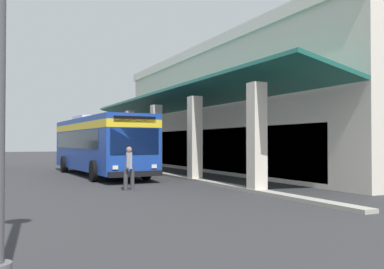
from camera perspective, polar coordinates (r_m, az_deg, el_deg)
ground at (r=28.42m, az=2.33°, el=-4.74°), size 120.00×120.00×0.00m
curb_strip at (r=24.52m, az=-5.04°, el=-5.18°), size 30.69×0.50×0.12m
plaza_building at (r=29.38m, az=12.83°, el=3.10°), size 25.88×16.80×7.88m
transit_bus at (r=23.54m, az=-12.58°, el=-0.96°), size 11.31×3.14×3.34m
pedestrian at (r=16.03m, az=-8.62°, el=-4.27°), size 0.61×0.45×1.65m
potted_palm at (r=31.69m, az=-7.36°, el=-3.38°), size 1.67×1.73×2.41m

